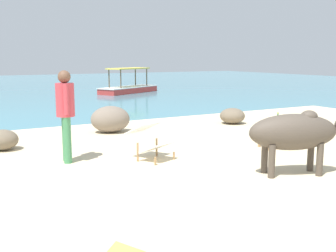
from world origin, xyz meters
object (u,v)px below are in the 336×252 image
Objects in this scene: boat_red at (129,87)px; low_bench_table at (279,130)px; cow at (296,132)px; deck_chair_near at (149,138)px; bottle at (278,121)px; person_standing at (66,109)px.

low_bench_table is at bearing 51.60° from boat_red.
deck_chair_near is at bearing 149.19° from cow.
bottle reaches higher than deck_chair_near.
low_bench_table is (1.19, 1.60, -0.32)m from cow.
bottle is at bearing 60.67° from deck_chair_near.
boat_red is at bearing 71.75° from person_standing.
boat_red reaches higher than deck_chair_near.
boat_red is at bearing 135.85° from deck_chair_near.
boat_red reaches higher than bottle.
bottle is at bearing 74.83° from cow.
bottle is at bearing -2.43° from person_standing.
cow is 2.02m from low_bench_table.
boat_red is (2.69, 13.70, -0.11)m from low_bench_table.
deck_chair_near is at bearing -11.61° from person_standing.
person_standing is (-2.94, 2.54, 0.27)m from cow.
person_standing reaches higher than cow.
boat_red is (6.83, 12.76, -0.70)m from person_standing.
deck_chair_near is (-2.77, 0.40, 0.03)m from low_bench_table.
deck_chair_near is (-2.77, 0.37, -0.16)m from bottle.
deck_chair_near reaches higher than low_bench_table.
cow is 1.12× the size of person_standing.
person_standing is at bearing 167.66° from bottle.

